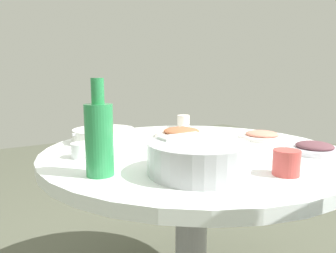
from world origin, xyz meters
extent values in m
cylinder|color=#99999E|center=(0.00, 0.00, 0.37)|extent=(0.13, 0.13, 0.67)
cylinder|color=white|center=(0.00, 0.00, 0.72)|extent=(1.15, 1.15, 0.04)
cylinder|color=#B2B5BA|center=(0.26, -0.18, 0.79)|extent=(0.30, 0.30, 0.09)
ellipsoid|color=white|center=(0.26, -0.18, 0.79)|extent=(0.24, 0.24, 0.10)
cube|color=white|center=(0.18, -0.18, 0.84)|extent=(0.06, 0.15, 0.01)
cylinder|color=white|center=(-0.32, -0.24, 0.77)|extent=(0.27, 0.27, 0.06)
cylinder|color=black|center=(-0.32, -0.24, 0.77)|extent=(0.23, 0.23, 0.04)
cylinder|color=silver|center=(-0.32, -0.24, 0.79)|extent=(0.06, 0.29, 0.01)
cylinder|color=silver|center=(-0.22, 0.10, 0.75)|extent=(0.25, 0.25, 0.02)
ellipsoid|color=#A75F3D|center=(-0.22, 0.10, 0.77)|extent=(0.17, 0.17, 0.03)
cylinder|color=white|center=(0.03, 0.38, 0.75)|extent=(0.21, 0.21, 0.02)
ellipsoid|color=#DB806A|center=(0.03, 0.38, 0.77)|extent=(0.14, 0.14, 0.03)
cylinder|color=silver|center=(0.31, 0.33, 0.75)|extent=(0.20, 0.20, 0.02)
ellipsoid|color=brown|center=(0.31, 0.33, 0.77)|extent=(0.13, 0.13, 0.03)
cylinder|color=#2B8E4C|center=(0.13, -0.43, 0.84)|extent=(0.08, 0.08, 0.20)
cylinder|color=#2B8E4C|center=(0.13, -0.43, 0.98)|extent=(0.04, 0.04, 0.07)
cylinder|color=silver|center=(-0.43, 0.27, 0.78)|extent=(0.07, 0.07, 0.07)
cylinder|color=white|center=(-0.10, -0.41, 0.77)|extent=(0.08, 0.08, 0.05)
cylinder|color=#BF4842|center=(0.41, 0.01, 0.78)|extent=(0.08, 0.08, 0.07)
camera|label=1|loc=(0.93, -0.72, 1.01)|focal=32.47mm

